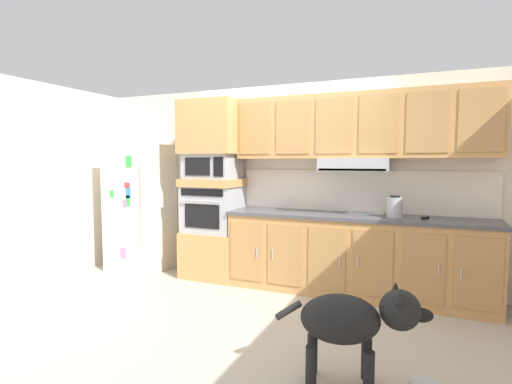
% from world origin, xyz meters
% --- Properties ---
extents(ground_plane, '(9.60, 9.60, 0.00)m').
position_xyz_m(ground_plane, '(0.00, 0.00, 0.00)').
color(ground_plane, '#B2A899').
extents(back_kitchen_wall, '(6.20, 0.12, 2.50)m').
position_xyz_m(back_kitchen_wall, '(0.00, 1.11, 1.25)').
color(back_kitchen_wall, silver).
rests_on(back_kitchen_wall, ground).
extents(side_panel_left, '(0.12, 7.10, 2.50)m').
position_xyz_m(side_panel_left, '(-2.80, 0.00, 1.25)').
color(side_panel_left, silver).
rests_on(side_panel_left, ground).
extents(refrigerator, '(0.76, 0.73, 1.76)m').
position_xyz_m(refrigerator, '(-2.05, 0.68, 0.88)').
color(refrigerator, silver).
rests_on(refrigerator, ground).
extents(oven_base_cabinet, '(0.74, 0.62, 0.60)m').
position_xyz_m(oven_base_cabinet, '(-0.91, 0.75, 0.30)').
color(oven_base_cabinet, tan).
rests_on(oven_base_cabinet, ground).
extents(built_in_oven, '(0.70, 0.62, 0.60)m').
position_xyz_m(built_in_oven, '(-0.91, 0.75, 0.90)').
color(built_in_oven, '#A8AAAF').
rests_on(built_in_oven, oven_base_cabinet).
extents(appliance_mid_shelf, '(0.74, 0.62, 0.10)m').
position_xyz_m(appliance_mid_shelf, '(-0.91, 0.75, 1.25)').
color(appliance_mid_shelf, tan).
rests_on(appliance_mid_shelf, built_in_oven).
extents(microwave, '(0.64, 0.54, 0.32)m').
position_xyz_m(microwave, '(-0.91, 0.75, 1.46)').
color(microwave, '#A8AAAF').
rests_on(microwave, appliance_mid_shelf).
extents(appliance_upper_cabinet, '(0.74, 0.62, 0.68)m').
position_xyz_m(appliance_upper_cabinet, '(-0.91, 0.75, 1.96)').
color(appliance_upper_cabinet, tan).
rests_on(appliance_upper_cabinet, microwave).
extents(lower_cabinet_run, '(2.91, 0.63, 0.88)m').
position_xyz_m(lower_cabinet_run, '(0.92, 0.75, 0.44)').
color(lower_cabinet_run, tan).
rests_on(lower_cabinet_run, ground).
extents(countertop_slab, '(2.95, 0.64, 0.04)m').
position_xyz_m(countertop_slab, '(0.92, 0.75, 0.90)').
color(countertop_slab, '#4C4C51').
rests_on(countertop_slab, lower_cabinet_run).
extents(backsplash_panel, '(2.95, 0.02, 0.50)m').
position_xyz_m(backsplash_panel, '(0.92, 1.04, 1.17)').
color(backsplash_panel, white).
rests_on(backsplash_panel, countertop_slab).
extents(upper_cabinet_with_hood, '(2.91, 0.48, 0.88)m').
position_xyz_m(upper_cabinet_with_hood, '(0.91, 0.87, 1.90)').
color(upper_cabinet_with_hood, tan).
rests_on(upper_cabinet_with_hood, backsplash_panel).
extents(screwdriver, '(0.17, 0.17, 0.03)m').
position_xyz_m(screwdriver, '(1.66, 0.71, 0.93)').
color(screwdriver, black).
rests_on(screwdriver, countertop_slab).
extents(electric_kettle, '(0.17, 0.17, 0.24)m').
position_xyz_m(electric_kettle, '(1.35, 0.70, 1.03)').
color(electric_kettle, '#A8AAAF').
rests_on(electric_kettle, countertop_slab).
extents(dog, '(1.04, 0.44, 0.70)m').
position_xyz_m(dog, '(1.22, -1.10, 0.45)').
color(dog, black).
rests_on(dog, ground).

